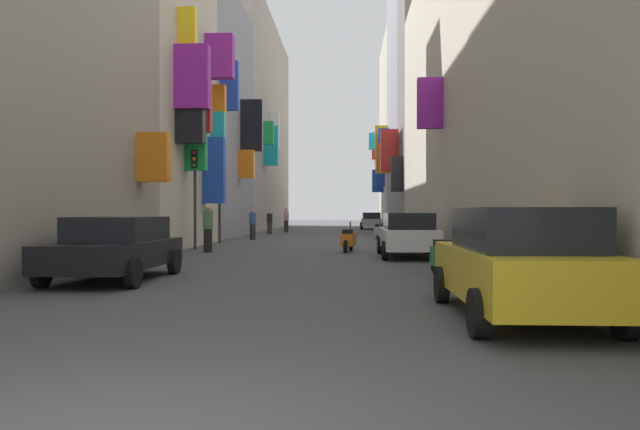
{
  "coord_description": "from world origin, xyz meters",
  "views": [
    {
      "loc": [
        1.59,
        -3.26,
        1.51
      ],
      "look_at": [
        -0.18,
        32.84,
        1.3
      ],
      "focal_mm": 32.38,
      "sensor_mm": 36.0,
      "label": 1
    }
  ],
  "objects_px": {
    "parked_car_white": "(408,234)",
    "pedestrian_crossing": "(208,228)",
    "traffic_light_far_corner": "(220,178)",
    "pedestrian_mid_street": "(286,220)",
    "pedestrian_near_left": "(253,224)",
    "parked_car_silver": "(371,220)",
    "pedestrian_near_right": "(270,222)",
    "traffic_light_near_corner": "(195,181)",
    "scooter_orange": "(348,240)",
    "parked_car_yellow": "(519,262)",
    "scooter_silver": "(379,231)",
    "parked_car_black": "(116,247)",
    "scooter_green": "(447,257)"
  },
  "relations": [
    {
      "from": "traffic_light_far_corner",
      "to": "parked_car_silver",
      "type": "bearing_deg",
      "value": 70.45
    },
    {
      "from": "pedestrian_crossing",
      "to": "pedestrian_near_right",
      "type": "relative_size",
      "value": 1.12
    },
    {
      "from": "pedestrian_mid_street",
      "to": "parked_car_silver",
      "type": "bearing_deg",
      "value": 50.84
    },
    {
      "from": "parked_car_silver",
      "to": "pedestrian_crossing",
      "type": "height_order",
      "value": "pedestrian_crossing"
    },
    {
      "from": "parked_car_white",
      "to": "scooter_green",
      "type": "distance_m",
      "value": 6.0
    },
    {
      "from": "parked_car_black",
      "to": "pedestrian_near_right",
      "type": "bearing_deg",
      "value": 90.3
    },
    {
      "from": "pedestrian_near_right",
      "to": "traffic_light_far_corner",
      "type": "height_order",
      "value": "traffic_light_far_corner"
    },
    {
      "from": "parked_car_white",
      "to": "pedestrian_crossing",
      "type": "bearing_deg",
      "value": 165.7
    },
    {
      "from": "scooter_silver",
      "to": "parked_car_black",
      "type": "bearing_deg",
      "value": -109.87
    },
    {
      "from": "parked_car_silver",
      "to": "scooter_green",
      "type": "bearing_deg",
      "value": -89.55
    },
    {
      "from": "scooter_orange",
      "to": "pedestrian_near_right",
      "type": "bearing_deg",
      "value": 107.48
    },
    {
      "from": "pedestrian_crossing",
      "to": "traffic_light_near_corner",
      "type": "distance_m",
      "value": 2.72
    },
    {
      "from": "scooter_silver",
      "to": "pedestrian_mid_street",
      "type": "bearing_deg",
      "value": 119.59
    },
    {
      "from": "parked_car_yellow",
      "to": "scooter_orange",
      "type": "height_order",
      "value": "parked_car_yellow"
    },
    {
      "from": "parked_car_silver",
      "to": "pedestrian_crossing",
      "type": "distance_m",
      "value": 29.85
    },
    {
      "from": "parked_car_white",
      "to": "scooter_silver",
      "type": "distance_m",
      "value": 11.87
    },
    {
      "from": "pedestrian_near_left",
      "to": "pedestrian_mid_street",
      "type": "relative_size",
      "value": 0.94
    },
    {
      "from": "pedestrian_crossing",
      "to": "pedestrian_near_right",
      "type": "xyz_separation_m",
      "value": [
        -0.05,
        17.19,
        -0.11
      ]
    },
    {
      "from": "pedestrian_near_right",
      "to": "traffic_light_far_corner",
      "type": "relative_size",
      "value": 0.35
    },
    {
      "from": "pedestrian_near_left",
      "to": "parked_car_black",
      "type": "bearing_deg",
      "value": -89.95
    },
    {
      "from": "scooter_green",
      "to": "pedestrian_crossing",
      "type": "bearing_deg",
      "value": 133.74
    },
    {
      "from": "parked_car_silver",
      "to": "pedestrian_near_right",
      "type": "bearing_deg",
      "value": -121.57
    },
    {
      "from": "parked_car_white",
      "to": "scooter_green",
      "type": "xyz_separation_m",
      "value": [
        0.29,
        -5.98,
        -0.31
      ]
    },
    {
      "from": "scooter_silver",
      "to": "pedestrian_mid_street",
      "type": "height_order",
      "value": "pedestrian_mid_street"
    },
    {
      "from": "parked_car_yellow",
      "to": "traffic_light_far_corner",
      "type": "distance_m",
      "value": 20.99
    },
    {
      "from": "parked_car_silver",
      "to": "scooter_green",
      "type": "distance_m",
      "value": 36.79
    },
    {
      "from": "scooter_green",
      "to": "pedestrian_near_left",
      "type": "xyz_separation_m",
      "value": [
        -7.41,
        17.43,
        0.37
      ]
    },
    {
      "from": "pedestrian_near_left",
      "to": "pedestrian_crossing",
      "type": "bearing_deg",
      "value": -90.41
    },
    {
      "from": "parked_car_black",
      "to": "scooter_orange",
      "type": "xyz_separation_m",
      "value": [
        5.13,
        9.18,
        -0.27
      ]
    },
    {
      "from": "traffic_light_near_corner",
      "to": "parked_car_silver",
      "type": "bearing_deg",
      "value": 73.32
    },
    {
      "from": "parked_car_white",
      "to": "traffic_light_near_corner",
      "type": "height_order",
      "value": "traffic_light_near_corner"
    },
    {
      "from": "pedestrian_crossing",
      "to": "traffic_light_far_corner",
      "type": "xyz_separation_m",
      "value": [
        -0.94,
        6.09,
        2.22
      ]
    },
    {
      "from": "parked_car_yellow",
      "to": "scooter_silver",
      "type": "xyz_separation_m",
      "value": [
        -0.75,
        22.97,
        -0.35
      ]
    },
    {
      "from": "traffic_light_near_corner",
      "to": "scooter_orange",
      "type": "bearing_deg",
      "value": -11.66
    },
    {
      "from": "parked_car_yellow",
      "to": "pedestrian_near_left",
      "type": "height_order",
      "value": "pedestrian_near_left"
    },
    {
      "from": "pedestrian_near_right",
      "to": "traffic_light_near_corner",
      "type": "bearing_deg",
      "value": -93.38
    },
    {
      "from": "scooter_orange",
      "to": "parked_car_black",
      "type": "bearing_deg",
      "value": -119.17
    },
    {
      "from": "parked_car_black",
      "to": "pedestrian_crossing",
      "type": "bearing_deg",
      "value": 90.55
    },
    {
      "from": "parked_car_silver",
      "to": "pedestrian_near_left",
      "type": "height_order",
      "value": "pedestrian_near_left"
    },
    {
      "from": "traffic_light_near_corner",
      "to": "traffic_light_far_corner",
      "type": "xyz_separation_m",
      "value": [
        0.03,
        4.33,
        0.38
      ]
    },
    {
      "from": "scooter_orange",
      "to": "parked_car_yellow",
      "type": "bearing_deg",
      "value": -79.9
    },
    {
      "from": "parked_car_yellow",
      "to": "scooter_silver",
      "type": "relative_size",
      "value": 2.3
    },
    {
      "from": "parked_car_white",
      "to": "pedestrian_crossing",
      "type": "distance_m",
      "value": 7.41
    },
    {
      "from": "traffic_light_far_corner",
      "to": "pedestrian_mid_street",
      "type": "bearing_deg",
      "value": 83.9
    },
    {
      "from": "scooter_green",
      "to": "pedestrian_near_right",
      "type": "relative_size",
      "value": 1.1
    },
    {
      "from": "scooter_silver",
      "to": "pedestrian_crossing",
      "type": "relative_size",
      "value": 0.99
    },
    {
      "from": "parked_car_yellow",
      "to": "scooter_orange",
      "type": "distance_m",
      "value": 13.65
    },
    {
      "from": "parked_car_yellow",
      "to": "traffic_light_far_corner",
      "type": "xyz_separation_m",
      "value": [
        -8.54,
        19.03,
        2.31
      ]
    },
    {
      "from": "parked_car_white",
      "to": "traffic_light_near_corner",
      "type": "distance_m",
      "value": 9.12
    },
    {
      "from": "parked_car_black",
      "to": "scooter_silver",
      "type": "height_order",
      "value": "parked_car_black"
    }
  ]
}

